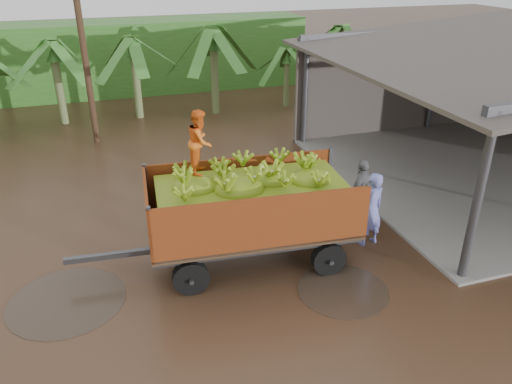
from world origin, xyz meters
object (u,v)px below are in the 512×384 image
man_blue (371,209)px  banana_trailer (251,206)px  man_grey (361,191)px  utility_pole (82,38)px

man_blue → banana_trailer: bearing=-16.2°
man_blue → man_grey: bearing=-119.6°
banana_trailer → man_blue: banana_trailer is taller
man_grey → man_blue: bearing=38.7°
man_grey → utility_pole: bearing=-86.0°
banana_trailer → man_grey: 3.61m
man_grey → banana_trailer: bearing=-18.5°
man_blue → utility_pole: utility_pole is taller
utility_pole → banana_trailer: bearing=-71.4°
utility_pole → man_grey: bearing=-52.8°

